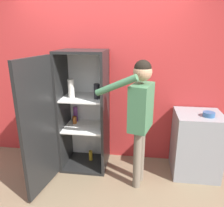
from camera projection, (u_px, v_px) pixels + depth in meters
ground_plane at (91, 193)px, 2.76m from camera, size 12.00×12.00×0.00m
wall_back at (103, 79)px, 3.29m from camera, size 7.00×0.06×2.55m
refrigerator at (76, 113)px, 3.05m from camera, size 0.80×1.21×1.72m
person at (140, 108)px, 2.64m from camera, size 0.71×0.50×1.65m
counter at (196, 144)px, 3.06m from camera, size 0.62×0.57×0.90m
bowl at (209, 114)px, 2.82m from camera, size 0.15×0.15×0.06m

